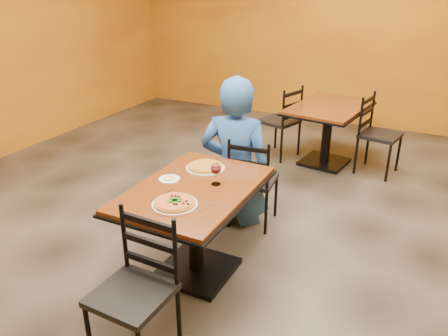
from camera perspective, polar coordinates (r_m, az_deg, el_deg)
The scene contains 18 objects.
floor at distance 3.95m, azimuth 0.08°, elevation -9.44°, with size 7.00×8.00×0.01m, color black.
wall_back at distance 7.16m, azimuth 15.18°, elevation 17.48°, with size 7.00×0.01×3.00m, color #C17F15.
table_main at distance 3.29m, azimuth -3.80°, elevation -5.50°, with size 0.83×1.23×0.75m.
table_second at distance 5.50m, azimuth 13.40°, elevation 5.95°, with size 0.95×1.28×0.75m.
chair_main_near at distance 2.69m, azimuth -11.92°, elevation -15.94°, with size 0.42×0.42×0.92m, color black, non-canonical shape.
chair_main_far at distance 4.05m, azimuth 3.86°, elevation -1.57°, with size 0.39×0.39×0.87m, color black, non-canonical shape.
chair_second_left at distance 5.69m, azimuth 7.22°, elevation 6.04°, with size 0.42×0.42×0.93m, color black, non-canonical shape.
chair_second_right at distance 5.43m, azimuth 19.68°, elevation 3.99°, with size 0.42×0.42×0.93m, color black, non-canonical shape.
diner at distance 4.00m, azimuth 1.53°, elevation 2.19°, with size 0.67×0.44×1.39m, color #1A4593.
plate_main at distance 2.96m, azimuth -6.44°, elevation -4.73°, with size 0.31×0.31×0.01m, color white.
pizza_main at distance 2.95m, azimuth -6.45°, elevation -4.45°, with size 0.28×0.28×0.02m, color maroon.
plate_far at distance 3.50m, azimuth -2.45°, elevation 0.01°, with size 0.31×0.31×0.01m, color white.
pizza_far at distance 3.49m, azimuth -2.46°, elevation 0.25°, with size 0.28×0.28×0.02m, color #C17E25.
side_plate at distance 3.33m, azimuth -7.14°, elevation -1.45°, with size 0.16×0.16×0.01m, color white.
dip at distance 3.32m, azimuth -7.15°, elevation -1.31°, with size 0.09×0.09×0.01m, color tan.
wine_glass at distance 3.20m, azimuth -1.07°, elevation -0.66°, with size 0.08×0.08×0.18m, color white, non-canonical shape.
fork at distance 3.11m, azimuth -7.98°, elevation -3.44°, with size 0.01×0.19×0.00m, color silver.
knife at distance 2.91m, azimuth -2.18°, elevation -5.15°, with size 0.01×0.21×0.00m, color silver.
Camera 1 is at (1.47, -2.98, 2.14)m, focal length 35.08 mm.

